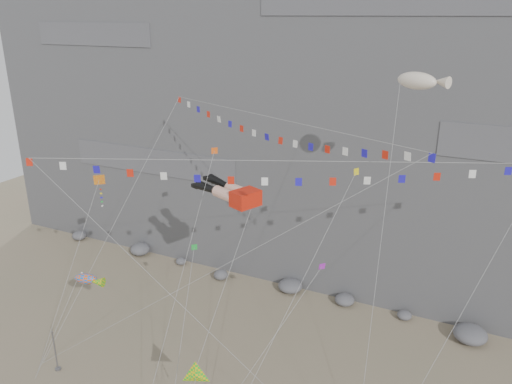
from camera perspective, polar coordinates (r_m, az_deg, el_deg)
cliff at (r=61.39m, az=9.97°, el=16.48°), size 80.00×28.00×50.00m
talus_boulders at (r=54.56m, az=3.94°, el=-10.69°), size 60.00×3.00×1.20m
anchor_pole_left at (r=46.33m, az=-21.98°, el=-16.49°), size 0.12×0.12×3.77m
legs_kite at (r=39.90m, az=-3.02°, el=-0.02°), size 7.17×17.01×20.13m
flag_banner_upper at (r=39.34m, az=2.01°, el=8.42°), size 28.85×17.26×28.54m
flag_banner_lower at (r=33.46m, az=3.01°, el=3.54°), size 31.75×13.84×21.59m
harlequin_kite at (r=44.99m, az=-17.50°, el=1.27°), size 2.34×9.24×16.80m
fish_windsock at (r=43.78m, az=-18.87°, el=-9.37°), size 4.21×5.41×9.14m
delta_kite at (r=34.87m, az=-6.92°, el=-20.14°), size 2.08×2.87×7.13m
blimp_windsock at (r=36.99m, az=17.87°, el=11.92°), size 4.14×12.67×26.26m
small_kite_a at (r=41.18m, az=-4.91°, el=4.18°), size 1.28×13.10×21.46m
small_kite_b at (r=38.76m, az=7.36°, el=-8.72°), size 5.51×11.14×15.22m
small_kite_c at (r=40.07m, az=-7.13°, el=-6.72°), size 3.88×10.22×14.70m
small_kite_d at (r=37.73m, az=11.06°, el=1.59°), size 5.25×16.42×23.66m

